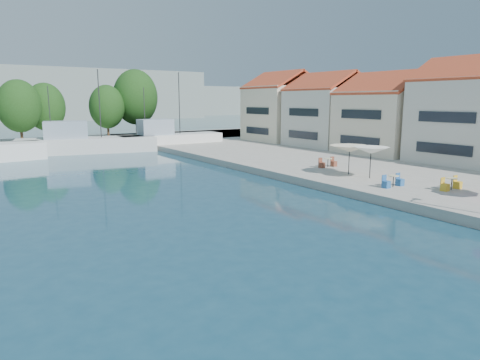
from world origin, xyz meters
TOP-DOWN VIEW (x-y plane):
  - quay_right at (22.00, 30.00)m, footprint 32.00×92.00m
  - quay_far at (-8.00, 67.00)m, footprint 90.00×16.00m
  - hill_east at (40.00, 180.00)m, footprint 140.00×40.00m
  - building_03 at (24.00, 24.00)m, footprint 8.40×8.80m
  - building_04 at (24.00, 33.00)m, footprint 9.00×8.80m
  - building_05 at (24.00, 42.00)m, footprint 8.40×8.80m
  - building_06 at (24.00, 51.00)m, footprint 9.00×8.80m
  - trawler_03 at (-2.21, 55.90)m, footprint 16.30×7.14m
  - trawler_04 at (8.44, 55.54)m, footprint 13.86×3.85m
  - tree_05 at (-7.49, 68.16)m, footprint 5.67×5.67m
  - tree_06 at (-3.87, 70.35)m, footprint 5.47×5.47m
  - tree_07 at (5.09, 70.90)m, footprint 5.40×5.40m
  - tree_08 at (10.06, 71.70)m, footprint 7.15×7.15m
  - umbrella_white at (10.11, 23.51)m, footprint 2.66×2.66m
  - umbrella_cream at (10.10, 25.54)m, footprint 3.08×3.08m
  - cafe_table_01 at (11.17, 17.91)m, footprint 1.82×0.70m
  - cafe_table_02 at (8.86, 20.53)m, footprint 1.82×0.70m
  - cafe_table_03 at (11.34, 29.00)m, footprint 1.82×0.70m

SIDE VIEW (x-z plane):
  - quay_right at x=22.00m, z-range 0.00..0.60m
  - quay_far at x=-8.00m, z-range 0.00..0.60m
  - cafe_table_01 at x=11.17m, z-range 0.51..1.27m
  - cafe_table_02 at x=8.86m, z-range 0.51..1.27m
  - cafe_table_03 at x=11.34m, z-range 0.51..1.27m
  - trawler_03 at x=-2.21m, z-range -4.03..6.17m
  - trawler_04 at x=8.44m, z-range -4.03..6.17m
  - umbrella_cream at x=10.10m, z-range 1.46..3.69m
  - umbrella_white at x=10.11m, z-range 1.50..3.79m
  - building_04 at x=24.00m, z-range 0.42..9.62m
  - tree_07 at x=5.09m, z-range 1.21..9.21m
  - building_05 at x=24.00m, z-range 0.41..10.11m
  - tree_06 at x=-3.87m, z-range 1.22..9.32m
  - tree_05 at x=-7.49m, z-range 1.25..9.63m
  - building_06 at x=24.00m, z-range 0.40..10.60m
  - building_03 at x=24.00m, z-range 0.40..10.60m
  - hill_east at x=40.00m, z-range 0.00..12.00m
  - tree_08 at x=10.06m, z-range 1.42..12.00m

